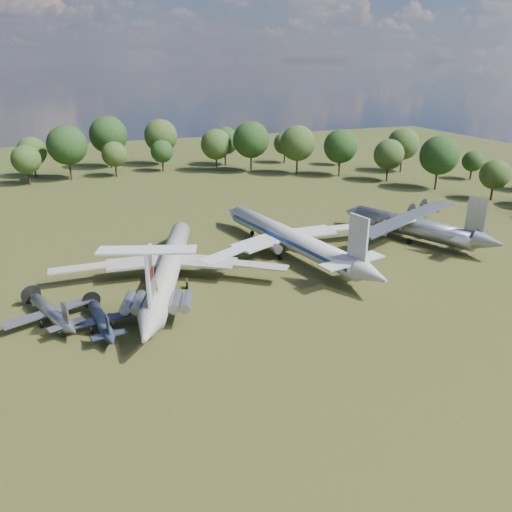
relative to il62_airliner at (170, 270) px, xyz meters
name	(u,v)px	position (x,y,z in m)	size (l,w,h in m)	color
ground	(214,285)	(5.79, -2.87, -2.22)	(300.00, 300.00, 0.00)	#223C14
il62_airliner	(170,270)	(0.00, 0.00, 0.00)	(34.89, 45.35, 4.45)	silver
tu104_jet	(290,242)	(21.51, 4.66, 0.09)	(34.68, 46.24, 4.62)	#BCBCBC
an12_transport	(412,229)	(45.35, 3.18, -0.03)	(29.78, 33.29, 4.38)	#95989D
small_prop_west	(101,323)	(-10.70, -10.51, -1.20)	(10.25, 13.98, 2.05)	black
small_prop_northwest	(51,315)	(-16.39, -6.41, -1.09)	(11.33, 15.46, 2.27)	#9B9EA3
person_on_il62	(155,286)	(-4.03, -11.78, 3.14)	(0.66, 0.44, 1.82)	#926A4A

